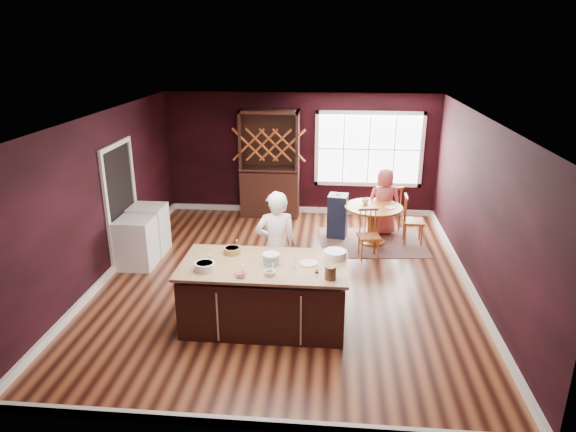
% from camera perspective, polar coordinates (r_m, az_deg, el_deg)
% --- Properties ---
extents(room_shell, '(7.00, 7.00, 7.00)m').
position_cam_1_polar(room_shell, '(8.13, -0.27, 1.54)').
color(room_shell, brown).
rests_on(room_shell, ground).
extents(window, '(2.36, 0.10, 1.66)m').
position_cam_1_polar(window, '(11.44, 8.97, 7.35)').
color(window, white).
rests_on(window, room_shell).
extents(doorway, '(0.08, 1.26, 2.13)m').
position_cam_1_polar(doorway, '(9.52, -18.00, 1.20)').
color(doorway, white).
rests_on(doorway, room_shell).
extents(kitchen_island, '(2.28, 1.19, 0.92)m').
position_cam_1_polar(kitchen_island, '(7.22, -2.60, -8.78)').
color(kitchen_island, black).
rests_on(kitchen_island, ground).
extents(dining_table, '(1.11, 1.11, 0.75)m').
position_cam_1_polar(dining_table, '(10.06, 9.43, -0.08)').
color(dining_table, brown).
rests_on(dining_table, ground).
extents(baker, '(0.70, 0.53, 1.72)m').
position_cam_1_polar(baker, '(7.71, -1.32, -3.38)').
color(baker, silver).
rests_on(baker, ground).
extents(layer_cake, '(0.33, 0.33, 0.13)m').
position_cam_1_polar(layer_cake, '(6.99, -1.89, -4.74)').
color(layer_cake, silver).
rests_on(layer_cake, kitchen_island).
extents(bowl_blue, '(0.27, 0.27, 0.10)m').
position_cam_1_polar(bowl_blue, '(6.88, -9.23, -5.55)').
color(bowl_blue, white).
rests_on(bowl_blue, kitchen_island).
extents(bowl_yellow, '(0.24, 0.24, 0.09)m').
position_cam_1_polar(bowl_yellow, '(7.34, -6.21, -3.83)').
color(bowl_yellow, olive).
rests_on(bowl_yellow, kitchen_island).
extents(bowl_pink, '(0.16, 0.16, 0.06)m').
position_cam_1_polar(bowl_pink, '(6.65, -5.34, -6.51)').
color(bowl_pink, white).
rests_on(bowl_pink, kitchen_island).
extents(bowl_olive, '(0.15, 0.15, 0.06)m').
position_cam_1_polar(bowl_olive, '(6.67, -2.05, -6.36)').
color(bowl_olive, silver).
rests_on(bowl_olive, kitchen_island).
extents(drinking_glass, '(0.08, 0.08, 0.16)m').
position_cam_1_polar(drinking_glass, '(6.85, 0.57, -5.17)').
color(drinking_glass, silver).
rests_on(drinking_glass, kitchen_island).
extents(dinner_plate, '(0.25, 0.25, 0.02)m').
position_cam_1_polar(dinner_plate, '(6.99, 2.33, -5.26)').
color(dinner_plate, '#F8DEB6').
rests_on(dinner_plate, kitchen_island).
extents(white_tub, '(0.31, 0.31, 0.11)m').
position_cam_1_polar(white_tub, '(7.18, 5.26, -4.27)').
color(white_tub, white).
rests_on(white_tub, kitchen_island).
extents(stoneware_crock, '(0.15, 0.15, 0.18)m').
position_cam_1_polar(stoneware_crock, '(6.56, 4.73, -6.29)').
color(stoneware_crock, '#483A24').
rests_on(stoneware_crock, kitchen_island).
extents(toy_figurine, '(0.04, 0.04, 0.07)m').
position_cam_1_polar(toy_figurine, '(6.72, 3.20, -6.08)').
color(toy_figurine, yellow).
rests_on(toy_figurine, kitchen_island).
extents(rug, '(2.15, 1.73, 0.01)m').
position_cam_1_polar(rug, '(10.25, 9.27, -2.87)').
color(rug, brown).
rests_on(rug, ground).
extents(chair_east, '(0.40, 0.42, 0.97)m').
position_cam_1_polar(chair_east, '(10.23, 13.79, -0.35)').
color(chair_east, brown).
rests_on(chair_east, ground).
extents(chair_south, '(0.43, 0.42, 0.92)m').
position_cam_1_polar(chair_south, '(9.37, 9.00, -2.03)').
color(chair_south, '#9D5424').
rests_on(chair_south, ground).
extents(chair_north, '(0.52, 0.50, 0.98)m').
position_cam_1_polar(chair_north, '(10.85, 11.25, 1.00)').
color(chair_north, brown).
rests_on(chair_north, ground).
extents(seated_woman, '(0.72, 0.52, 1.38)m').
position_cam_1_polar(seated_woman, '(10.52, 10.60, 1.60)').
color(seated_woman, '#C7595C').
rests_on(seated_woman, ground).
extents(high_chair, '(0.42, 0.42, 0.92)m').
position_cam_1_polar(high_chair, '(10.29, 5.53, 0.10)').
color(high_chair, black).
rests_on(high_chair, ground).
extents(toddler, '(0.18, 0.14, 0.26)m').
position_cam_1_polar(toddler, '(10.27, 5.21, 2.14)').
color(toddler, '#8CA5BF').
rests_on(toddler, high_chair).
extents(table_plate, '(0.19, 0.19, 0.01)m').
position_cam_1_polar(table_plate, '(9.94, 11.25, 0.92)').
color(table_plate, beige).
rests_on(table_plate, dining_table).
extents(table_cup, '(0.15, 0.15, 0.10)m').
position_cam_1_polar(table_cup, '(10.10, 8.60, 1.65)').
color(table_cup, white).
rests_on(table_cup, dining_table).
extents(hutch, '(1.28, 0.54, 2.35)m').
position_cam_1_polar(hutch, '(11.33, -2.03, 5.78)').
color(hutch, '#321E12').
rests_on(hutch, ground).
extents(washer, '(0.60, 0.59, 0.88)m').
position_cam_1_polar(washer, '(9.31, -16.50, -2.89)').
color(washer, white).
rests_on(washer, ground).
extents(dryer, '(0.62, 0.60, 0.90)m').
position_cam_1_polar(dryer, '(9.86, -15.19, -1.43)').
color(dryer, silver).
rests_on(dryer, ground).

